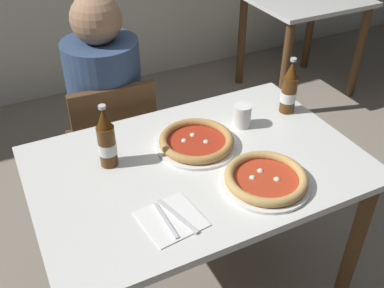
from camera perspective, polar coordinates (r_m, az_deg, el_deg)
dining_table_main at (r=1.70m, az=0.75°, el=-5.39°), size 1.20×0.80×0.75m
chair_behind_table at (r=2.21m, az=-10.02°, el=-0.14°), size 0.43×0.43×0.85m
diner_seated at (r=2.19m, az=-10.58°, el=2.74°), size 0.34×0.34×1.21m
dining_table_background at (r=3.53m, az=14.07°, el=15.44°), size 0.80×0.70×0.75m
pizza_margherita_near at (r=1.70m, az=0.56°, el=0.31°), size 0.31×0.31×0.04m
pizza_marinara_far at (r=1.54m, az=9.47°, el=-4.45°), size 0.31×0.31×0.04m
beer_bottle_left at (r=1.59m, az=-10.93°, el=0.44°), size 0.07×0.07×0.25m
beer_bottle_center at (r=1.92m, az=12.38°, el=6.82°), size 0.07×0.07×0.25m
napkin_with_cutlery at (r=1.41m, az=-2.64°, el=-9.57°), size 0.20×0.20×0.01m
paper_cup at (r=1.81m, az=6.46°, el=3.62°), size 0.07×0.07×0.09m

